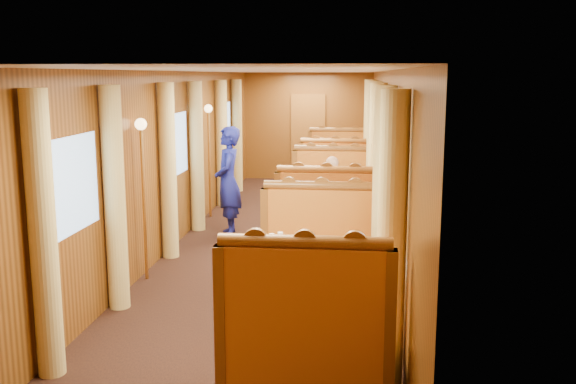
# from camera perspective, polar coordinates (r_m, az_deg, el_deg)

# --- Properties ---
(floor) EXTENTS (3.00, 12.00, 0.01)m
(floor) POSITION_cam_1_polar(r_m,az_deg,el_deg) (9.41, -0.89, -4.69)
(floor) COLOR black
(floor) RESTS_ON ground
(ceiling) EXTENTS (3.00, 12.00, 0.01)m
(ceiling) POSITION_cam_1_polar(r_m,az_deg,el_deg) (9.09, -0.94, 10.72)
(ceiling) COLOR silver
(ceiling) RESTS_ON wall_left
(wall_far) EXTENTS (3.00, 0.01, 2.50)m
(wall_far) POSITION_cam_1_polar(r_m,az_deg,el_deg) (15.11, 1.81, 5.84)
(wall_far) COLOR brown
(wall_far) RESTS_ON floor
(wall_near) EXTENTS (3.00, 0.01, 2.50)m
(wall_near) POSITION_cam_1_polar(r_m,az_deg,el_deg) (3.43, -13.13, -10.37)
(wall_near) COLOR brown
(wall_near) RESTS_ON floor
(wall_left) EXTENTS (0.01, 12.00, 2.50)m
(wall_left) POSITION_cam_1_polar(r_m,az_deg,el_deg) (9.46, -9.98, 2.96)
(wall_left) COLOR brown
(wall_left) RESTS_ON floor
(wall_right) EXTENTS (0.01, 12.00, 2.50)m
(wall_right) POSITION_cam_1_polar(r_m,az_deg,el_deg) (9.11, 8.50, 2.72)
(wall_right) COLOR brown
(wall_right) RESTS_ON floor
(doorway_far) EXTENTS (0.80, 0.04, 2.00)m
(doorway_far) POSITION_cam_1_polar(r_m,az_deg,el_deg) (15.10, 1.79, 4.89)
(doorway_far) COLOR brown
(doorway_far) RESTS_ON floor
(table_near) EXTENTS (1.05, 0.72, 0.75)m
(table_near) POSITION_cam_1_polar(r_m,az_deg,el_deg) (5.91, 2.35, -10.16)
(table_near) COLOR white
(table_near) RESTS_ON floor
(banquette_near_fwd) EXTENTS (1.30, 0.55, 1.34)m
(banquette_near_fwd) POSITION_cam_1_polar(r_m,az_deg,el_deg) (4.96, 1.59, -13.74)
(banquette_near_fwd) COLOR #AE4113
(banquette_near_fwd) RESTS_ON floor
(banquette_near_aft) EXTENTS (1.30, 0.55, 1.34)m
(banquette_near_aft) POSITION_cam_1_polar(r_m,az_deg,el_deg) (6.85, 2.89, -6.81)
(banquette_near_aft) COLOR #AE4113
(banquette_near_aft) RESTS_ON floor
(table_mid) EXTENTS (1.05, 0.72, 0.75)m
(table_mid) POSITION_cam_1_polar(r_m,az_deg,el_deg) (9.27, 3.72, -2.56)
(table_mid) COLOR white
(table_mid) RESTS_ON floor
(banquette_mid_fwd) EXTENTS (1.30, 0.55, 1.34)m
(banquette_mid_fwd) POSITION_cam_1_polar(r_m,az_deg,el_deg) (8.27, 3.44, -3.80)
(banquette_mid_fwd) COLOR #AE4113
(banquette_mid_fwd) RESTS_ON floor
(banquette_mid_aft) EXTENTS (1.30, 0.55, 1.34)m
(banquette_mid_aft) POSITION_cam_1_polar(r_m,az_deg,el_deg) (10.25, 3.94, -1.03)
(banquette_mid_aft) COLOR #AE4113
(banquette_mid_aft) RESTS_ON floor
(table_far) EXTENTS (1.05, 0.72, 0.75)m
(table_far) POSITION_cam_1_polar(r_m,az_deg,el_deg) (12.70, 4.34, 0.97)
(table_far) COLOR white
(table_far) RESTS_ON floor
(banquette_far_fwd) EXTENTS (1.30, 0.55, 1.34)m
(banquette_far_fwd) POSITION_cam_1_polar(r_m,az_deg,el_deg) (11.69, 4.20, 0.39)
(banquette_far_fwd) COLOR #AE4113
(banquette_far_fwd) RESTS_ON floor
(banquette_far_aft) EXTENTS (1.30, 0.55, 1.34)m
(banquette_far_aft) POSITION_cam_1_polar(r_m,az_deg,el_deg) (13.69, 4.47, 1.86)
(banquette_far_aft) COLOR #AE4113
(banquette_far_aft) RESTS_ON floor
(tea_tray) EXTENTS (0.36, 0.28, 0.01)m
(tea_tray) POSITION_cam_1_polar(r_m,az_deg,el_deg) (5.74, 1.60, -6.75)
(tea_tray) COLOR silver
(tea_tray) RESTS_ON table_near
(teapot_left) EXTENTS (0.18, 0.14, 0.15)m
(teapot_left) POSITION_cam_1_polar(r_m,az_deg,el_deg) (5.69, 0.28, -6.21)
(teapot_left) COLOR silver
(teapot_left) RESTS_ON tea_tray
(teapot_right) EXTENTS (0.20, 0.17, 0.14)m
(teapot_right) POSITION_cam_1_polar(r_m,az_deg,el_deg) (5.62, 1.82, -6.47)
(teapot_right) COLOR silver
(teapot_right) RESTS_ON tea_tray
(teapot_back) EXTENTS (0.16, 0.12, 0.13)m
(teapot_back) POSITION_cam_1_polar(r_m,az_deg,el_deg) (5.87, 1.57, -5.79)
(teapot_back) COLOR silver
(teapot_back) RESTS_ON tea_tray
(fruit_plate) EXTENTS (0.22, 0.22, 0.05)m
(fruit_plate) POSITION_cam_1_polar(r_m,az_deg,el_deg) (5.63, 5.60, -7.02)
(fruit_plate) COLOR white
(fruit_plate) RESTS_ON table_near
(cup_inboard) EXTENTS (0.08, 0.08, 0.26)m
(cup_inboard) POSITION_cam_1_polar(r_m,az_deg,el_deg) (5.92, -1.45, -5.23)
(cup_inboard) COLOR white
(cup_inboard) RESTS_ON table_near
(cup_outboard) EXTENTS (0.08, 0.08, 0.26)m
(cup_outboard) POSITION_cam_1_polar(r_m,az_deg,el_deg) (5.98, -0.69, -5.07)
(cup_outboard) COLOR white
(cup_outboard) RESTS_ON table_near
(rose_vase_mid) EXTENTS (0.06, 0.06, 0.36)m
(rose_vase_mid) POSITION_cam_1_polar(r_m,az_deg,el_deg) (9.14, 3.52, 0.79)
(rose_vase_mid) COLOR silver
(rose_vase_mid) RESTS_ON table_mid
(rose_vase_far) EXTENTS (0.06, 0.06, 0.36)m
(rose_vase_far) POSITION_cam_1_polar(r_m,az_deg,el_deg) (12.59, 4.35, 3.43)
(rose_vase_far) COLOR silver
(rose_vase_far) RESTS_ON table_far
(window_left_near) EXTENTS (0.01, 1.20, 0.90)m
(window_left_near) POSITION_cam_1_polar(r_m,az_deg,el_deg) (6.17, -18.75, 0.52)
(window_left_near) COLOR #87ADDD
(window_left_near) RESTS_ON wall_left
(curtain_left_near_a) EXTENTS (0.22, 0.22, 2.35)m
(curtain_left_near_a) POSITION_cam_1_polar(r_m,az_deg,el_deg) (5.50, -20.95, -3.72)
(curtain_left_near_a) COLOR #E5CA75
(curtain_left_near_a) RESTS_ON floor
(curtain_left_near_b) EXTENTS (0.22, 0.22, 2.35)m
(curtain_left_near_b) POSITION_cam_1_polar(r_m,az_deg,el_deg) (6.89, -15.15, -0.63)
(curtain_left_near_b) COLOR #E5CA75
(curtain_left_near_b) RESTS_ON floor
(window_right_near) EXTENTS (0.01, 1.20, 0.90)m
(window_right_near) POSITION_cam_1_polar(r_m,az_deg,el_deg) (5.63, 9.92, 0.01)
(window_right_near) COLOR #87ADDD
(window_right_near) RESTS_ON wall_right
(curtain_right_near_a) EXTENTS (0.22, 0.22, 2.35)m
(curtain_right_near_a) POSITION_cam_1_polar(r_m,az_deg,el_deg) (4.92, 9.20, -4.75)
(curtain_right_near_a) COLOR #E5CA75
(curtain_right_near_a) RESTS_ON floor
(curtain_right_near_b) EXTENTS (0.22, 0.22, 2.35)m
(curtain_right_near_b) POSITION_cam_1_polar(r_m,az_deg,el_deg) (6.44, 8.44, -1.14)
(curtain_right_near_b) COLOR #E5CA75
(curtain_right_near_b) RESTS_ON floor
(window_left_mid) EXTENTS (0.01, 1.20, 0.90)m
(window_left_mid) POSITION_cam_1_polar(r_m,az_deg,el_deg) (9.44, -9.93, 4.16)
(window_left_mid) COLOR #87ADDD
(window_left_mid) RESTS_ON wall_left
(curtain_left_mid_a) EXTENTS (0.22, 0.22, 2.35)m
(curtain_left_mid_a) POSITION_cam_1_polar(r_m,az_deg,el_deg) (8.70, -10.60, 1.79)
(curtain_left_mid_a) COLOR #E5CA75
(curtain_left_mid_a) RESTS_ON floor
(curtain_left_mid_b) EXTENTS (0.22, 0.22, 2.35)m
(curtain_left_mid_b) POSITION_cam_1_polar(r_m,az_deg,el_deg) (10.19, -8.13, 3.11)
(curtain_left_mid_b) COLOR #E5CA75
(curtain_left_mid_b) RESTS_ON floor
(window_right_mid) EXTENTS (0.01, 1.20, 0.90)m
(window_right_mid) POSITION_cam_1_polar(r_m,az_deg,el_deg) (9.09, 8.44, 3.97)
(window_right_mid) COLOR #87ADDD
(window_right_mid) RESTS_ON wall_right
(curtain_right_mid_a) EXTENTS (0.22, 0.22, 2.35)m
(curtain_right_mid_a) POSITION_cam_1_polar(r_m,az_deg,el_deg) (8.35, 7.89, 1.52)
(curtain_right_mid_a) COLOR #E5CA75
(curtain_right_mid_a) RESTS_ON floor
(curtain_right_mid_b) EXTENTS (0.22, 0.22, 2.35)m
(curtain_right_mid_b) POSITION_cam_1_polar(r_m,az_deg,el_deg) (9.89, 7.60, 2.90)
(curtain_right_mid_b) COLOR #E5CA75
(curtain_right_mid_b) RESTS_ON floor
(window_left_far) EXTENTS (0.01, 1.20, 0.90)m
(window_left_far) POSITION_cam_1_polar(r_m,az_deg,el_deg) (12.82, -5.67, 5.88)
(window_left_far) COLOR #87ADDD
(window_left_far) RESTS_ON wall_left
(curtain_left_far_a) EXTENTS (0.22, 0.22, 2.35)m
(curtain_left_far_a) POSITION_cam_1_polar(r_m,az_deg,el_deg) (12.07, -5.90, 4.28)
(curtain_left_far_a) COLOR #E5CA75
(curtain_left_far_a) RESTS_ON floor
(curtain_left_far_b) EXTENTS (0.22, 0.22, 2.35)m
(curtain_left_far_b) POSITION_cam_1_polar(r_m,az_deg,el_deg) (13.59, -4.56, 4.99)
(curtain_left_far_b) COLOR #E5CA75
(curtain_left_far_b) RESTS_ON floor
(window_right_far) EXTENTS (0.01, 1.20, 0.90)m
(window_right_far) POSITION_cam_1_polar(r_m,az_deg,el_deg) (12.57, 7.78, 5.74)
(window_right_far) COLOR #87ADDD
(window_right_far) RESTS_ON wall_right
(curtain_right_far_a) EXTENTS (0.22, 0.22, 2.35)m
(curtain_right_far_a) POSITION_cam_1_polar(r_m,az_deg,el_deg) (11.82, 7.35, 4.12)
(curtain_right_far_a) COLOR #E5CA75
(curtain_right_far_a) RESTS_ON floor
(curtain_right_far_b) EXTENTS (0.22, 0.22, 2.35)m
(curtain_right_far_b) POSITION_cam_1_polar(r_m,az_deg,el_deg) (13.37, 7.20, 4.85)
(curtain_right_far_b) COLOR #E5CA75
(curtain_right_far_b) RESTS_ON floor
(sconce_left_fore) EXTENTS (0.14, 0.14, 1.95)m
(sconce_left_fore) POSITION_cam_1_polar(r_m,az_deg,el_deg) (7.76, -12.81, 2.25)
(sconce_left_fore) COLOR #BF8C3F
(sconce_left_fore) RESTS_ON floor
(sconce_right_fore) EXTENTS (0.14, 0.14, 1.95)m
(sconce_right_fore) POSITION_cam_1_polar(r_m,az_deg,el_deg) (7.36, 8.33, 1.96)
(sconce_right_fore) COLOR #BF8C3F
(sconce_right_fore) RESTS_ON floor
(sconce_left_aft) EXTENTS (0.14, 0.14, 1.95)m
(sconce_left_aft) POSITION_cam_1_polar(r_m,az_deg,el_deg) (11.11, -7.05, 4.82)
(sconce_left_aft) COLOR #BF8C3F
(sconce_left_aft) RESTS_ON floor
(sconce_right_aft) EXTENTS (0.14, 0.14, 1.95)m
(sconce_right_aft) POSITION_cam_1_polar(r_m,az_deg,el_deg) (10.83, 7.60, 4.66)
(sconce_right_aft) COLOR #BF8C3F
(sconce_right_aft) RESTS_ON floor
(steward) EXTENTS (0.49, 0.67, 1.68)m
(steward) POSITION_cam_1_polar(r_m,az_deg,el_deg) (9.82, -5.35, 0.92)
(steward) COLOR navy
(steward) RESTS_ON floor
(passenger) EXTENTS (0.40, 0.44, 0.76)m
(passenger) POSITION_cam_1_polar(r_m,az_deg,el_deg) (9.95, 3.92, 0.49)
(passenger) COLOR beige
(passenger) RESTS_ON banquette_mid_aft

